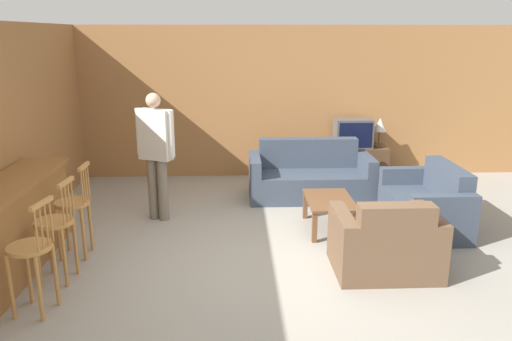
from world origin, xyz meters
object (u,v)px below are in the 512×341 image
(loveseat_right, at_px, (427,205))
(coffee_table, at_px, (329,204))
(table_lamp, at_px, (380,126))
(armchair_near, at_px, (386,245))
(tv_unit, at_px, (351,163))
(bar_chair_far, at_px, (74,209))
(tv, at_px, (353,133))
(bar_chair_near, at_px, (32,255))
(person_by_window, at_px, (156,149))
(bar_chair_mid, at_px, (56,229))
(couch_far, at_px, (310,177))

(loveseat_right, distance_m, coffee_table, 1.29)
(loveseat_right, height_order, table_lamp, table_lamp)
(armchair_near, height_order, tv_unit, armchair_near)
(bar_chair_far, bearing_deg, tv, 37.74)
(armchair_near, distance_m, tv_unit, 3.53)
(bar_chair_near, distance_m, bar_chair_far, 1.21)
(person_by_window, bearing_deg, bar_chair_far, -123.48)
(bar_chair_near, xyz_separation_m, table_lamp, (4.28, 4.16, 0.37))
(bar_chair_mid, bearing_deg, bar_chair_far, 89.99)
(bar_chair_near, xyz_separation_m, loveseat_right, (4.30, 1.90, -0.26))
(bar_chair_far, xyz_separation_m, tv_unit, (3.82, 2.96, -0.28))
(bar_chair_near, distance_m, person_by_window, 2.50)
(bar_chair_mid, xyz_separation_m, table_lamp, (4.28, 3.55, 0.37))
(armchair_near, xyz_separation_m, loveseat_right, (0.91, 1.25, -0.00))
(bar_chair_near, bearing_deg, bar_chair_far, 89.99)
(loveseat_right, relative_size, person_by_window, 0.81)
(tv_unit, bearing_deg, loveseat_right, -77.95)
(coffee_table, distance_m, tv_unit, 2.42)
(bar_chair_mid, bearing_deg, tv, 42.87)
(couch_far, xyz_separation_m, tv_unit, (0.86, 0.93, -0.02))
(couch_far, relative_size, coffee_table, 2.06)
(person_by_window, bearing_deg, coffee_table, -11.75)
(armchair_near, xyz_separation_m, person_by_window, (-2.63, 1.69, 0.67))
(loveseat_right, bearing_deg, tv, 102.07)
(table_lamp, bearing_deg, bar_chair_far, -145.35)
(armchair_near, bearing_deg, table_lamp, 75.72)
(tv, height_order, person_by_window, person_by_window)
(bar_chair_mid, relative_size, bar_chair_far, 1.00)
(tv_unit, bearing_deg, coffee_table, -109.44)
(tv, distance_m, table_lamp, 0.48)
(couch_far, height_order, person_by_window, person_by_window)
(bar_chair_mid, relative_size, tv, 1.72)
(bar_chair_near, height_order, coffee_table, bar_chair_near)
(tv, bearing_deg, loveseat_right, -77.93)
(bar_chair_mid, xyz_separation_m, armchair_near, (3.39, 0.04, -0.25))
(tv_unit, bearing_deg, bar_chair_far, -142.23)
(bar_chair_far, relative_size, coffee_table, 1.19)
(coffee_table, distance_m, person_by_window, 2.39)
(tv_unit, relative_size, table_lamp, 2.39)
(bar_chair_near, xyz_separation_m, tv_unit, (3.82, 4.16, -0.28))
(bar_chair_mid, xyz_separation_m, loveseat_right, (4.30, 1.29, -0.26))
(bar_chair_far, height_order, table_lamp, bar_chair_far)
(bar_chair_near, bearing_deg, person_by_window, 72.15)
(loveseat_right, distance_m, person_by_window, 3.63)
(coffee_table, distance_m, tv, 2.46)
(couch_far, height_order, armchair_near, couch_far)
(bar_chair_mid, relative_size, person_by_window, 0.62)
(bar_chair_far, bearing_deg, person_by_window, 56.52)
(armchair_near, bearing_deg, bar_chair_mid, -179.32)
(bar_chair_mid, distance_m, couch_far, 3.96)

